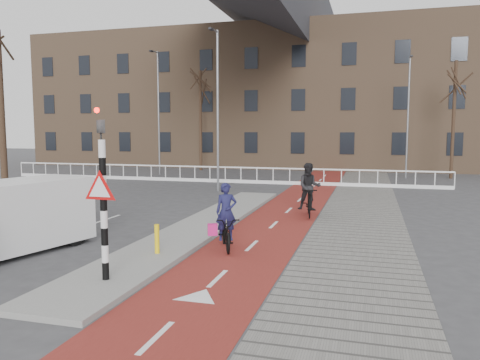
# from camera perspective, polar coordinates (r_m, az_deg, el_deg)

# --- Properties ---
(ground) EXTENTS (120.00, 120.00, 0.00)m
(ground) POSITION_cam_1_polar(r_m,az_deg,el_deg) (11.72, -8.25, -9.77)
(ground) COLOR #38383A
(ground) RESTS_ON ground
(bike_lane) EXTENTS (2.50, 60.00, 0.01)m
(bike_lane) POSITION_cam_1_polar(r_m,az_deg,el_deg) (20.77, 6.90, -2.80)
(bike_lane) COLOR maroon
(bike_lane) RESTS_ON ground
(sidewalk) EXTENTS (3.00, 60.00, 0.01)m
(sidewalk) POSITION_cam_1_polar(r_m,az_deg,el_deg) (20.54, 14.65, -3.05)
(sidewalk) COLOR slate
(sidewalk) RESTS_ON ground
(curb_island) EXTENTS (1.80, 16.00, 0.12)m
(curb_island) POSITION_cam_1_polar(r_m,az_deg,el_deg) (15.57, -4.62, -5.55)
(curb_island) COLOR gray
(curb_island) RESTS_ON ground
(traffic_signal) EXTENTS (0.80, 0.80, 3.68)m
(traffic_signal) POSITION_cam_1_polar(r_m,az_deg,el_deg) (9.85, -16.41, -1.15)
(traffic_signal) COLOR black
(traffic_signal) RESTS_ON curb_island
(bollard) EXTENTS (0.12, 0.12, 0.73)m
(bollard) POSITION_cam_1_polar(r_m,az_deg,el_deg) (11.96, -10.09, -7.07)
(bollard) COLOR yellow
(bollard) RESTS_ON curb_island
(cyclist_near) EXTENTS (1.21, 1.79, 1.79)m
(cyclist_near) POSITION_cam_1_polar(r_m,az_deg,el_deg) (12.61, -1.69, -5.75)
(cyclist_near) COLOR black
(cyclist_near) RESTS_ON bike_lane
(cyclist_far) EXTENTS (0.94, 1.91, 1.99)m
(cyclist_far) POSITION_cam_1_polar(r_m,az_deg,el_deg) (17.45, 8.43, -1.76)
(cyclist_far) COLOR black
(cyclist_far) RESTS_ON bike_lane
(van) EXTENTS (2.76, 4.65, 1.87)m
(van) POSITION_cam_1_polar(r_m,az_deg,el_deg) (13.42, -26.64, -4.01)
(van) COLOR silver
(van) RESTS_ON ground
(railing) EXTENTS (28.00, 0.10, 0.99)m
(railing) POSITION_cam_1_polar(r_m,az_deg,el_deg) (29.08, -3.69, 0.35)
(railing) COLOR silver
(railing) RESTS_ON ground
(townhouse_row) EXTENTS (46.00, 10.00, 15.90)m
(townhouse_row) POSITION_cam_1_polar(r_m,az_deg,el_deg) (43.22, 5.59, 12.16)
(townhouse_row) COLOR #7F6047
(townhouse_row) RESTS_ON ground
(tree_left) EXTENTS (0.31, 0.31, 7.72)m
(tree_left) POSITION_cam_1_polar(r_m,az_deg,el_deg) (24.28, -27.07, 6.99)
(tree_left) COLOR black
(tree_left) RESTS_ON ground
(tree_mid) EXTENTS (0.24, 0.24, 7.92)m
(tree_mid) POSITION_cam_1_polar(r_m,az_deg,el_deg) (37.84, -4.84, 7.19)
(tree_mid) COLOR black
(tree_mid) RESTS_ON ground
(tree_right) EXTENTS (0.21, 0.21, 7.73)m
(tree_right) POSITION_cam_1_polar(r_m,az_deg,el_deg) (34.11, 24.58, 6.65)
(tree_right) COLOR black
(tree_right) RESTS_ON ground
(streetlight_near) EXTENTS (0.12, 0.12, 8.31)m
(streetlight_near) POSITION_cam_1_polar(r_m,az_deg,el_deg) (24.63, -2.73, 8.30)
(streetlight_near) COLOR slate
(streetlight_near) RESTS_ON ground
(streetlight_left) EXTENTS (0.12, 0.12, 8.77)m
(streetlight_left) POSITION_cam_1_polar(r_m,az_deg,el_deg) (34.37, -9.88, 7.96)
(streetlight_left) COLOR slate
(streetlight_left) RESTS_ON ground
(streetlight_right) EXTENTS (0.12, 0.12, 8.03)m
(streetlight_right) POSITION_cam_1_polar(r_m,az_deg,el_deg) (33.20, 19.78, 7.13)
(streetlight_right) COLOR slate
(streetlight_right) RESTS_ON ground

